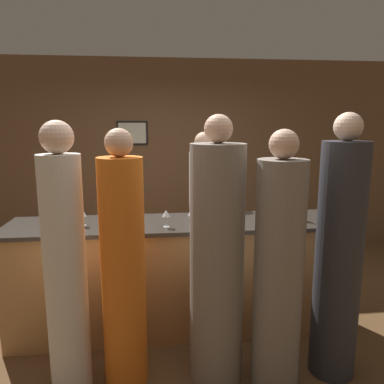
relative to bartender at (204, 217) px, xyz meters
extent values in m
plane|color=brown|center=(-0.36, -0.85, -0.84)|extent=(14.00, 14.00, 0.00)
cube|color=brown|center=(-0.36, 1.46, 0.56)|extent=(8.00, 0.06, 2.80)
cube|color=black|center=(-0.85, 1.42, 0.91)|extent=(0.44, 0.02, 0.34)
cube|color=silver|center=(-0.85, 1.40, 0.91)|extent=(0.39, 0.00, 0.29)
cube|color=#B27F4C|center=(-0.36, -0.85, -0.35)|extent=(2.94, 0.61, 0.99)
cube|color=#332D28|center=(-0.36, -0.85, 0.17)|extent=(3.00, 0.67, 0.04)
cylinder|color=silver|center=(0.00, 0.00, -0.05)|extent=(0.33, 0.33, 1.58)
sphere|color=tan|center=(0.00, 0.00, 0.85)|extent=(0.22, 0.22, 0.22)
cylinder|color=silver|center=(-1.18, -1.55, 0.01)|extent=(0.29, 0.29, 1.69)
sphere|color=beige|center=(-1.18, -1.55, 0.96)|extent=(0.22, 0.22, 0.22)
cylinder|color=gray|center=(0.30, -1.67, -0.01)|extent=(0.35, 0.35, 1.66)
sphere|color=tan|center=(0.30, -1.67, 0.92)|extent=(0.20, 0.20, 0.20)
cylinder|color=#2D2D33|center=(0.78, -1.59, 0.04)|extent=(0.34, 0.34, 1.77)
sphere|color=beige|center=(0.78, -1.59, 1.03)|extent=(0.20, 0.20, 0.20)
cylinder|color=gray|center=(-0.12, -1.55, 0.04)|extent=(0.39, 0.39, 1.76)
sphere|color=tan|center=(-0.12, -1.55, 1.02)|extent=(0.20, 0.20, 0.20)
cylinder|color=orange|center=(-0.79, -1.53, -0.01)|extent=(0.31, 0.31, 1.67)
sphere|color=tan|center=(-0.79, -1.53, 0.92)|extent=(0.19, 0.19, 0.19)
cylinder|color=black|center=(0.71, -0.82, 0.29)|extent=(0.07, 0.07, 0.21)
cylinder|color=black|center=(0.71, -0.82, 0.43)|extent=(0.03, 0.03, 0.07)
cylinder|color=silver|center=(-1.17, -0.89, 0.19)|extent=(0.05, 0.05, 0.00)
cylinder|color=silver|center=(-1.17, -0.89, 0.23)|extent=(0.01, 0.01, 0.08)
cone|color=silver|center=(-1.17, -0.89, 0.30)|extent=(0.07, 0.07, 0.06)
cylinder|color=silver|center=(-0.24, -1.06, 0.19)|extent=(0.05, 0.05, 0.00)
cylinder|color=silver|center=(-0.24, -1.06, 0.24)|extent=(0.01, 0.01, 0.10)
cone|color=silver|center=(-0.24, -1.06, 0.33)|extent=(0.07, 0.07, 0.08)
cylinder|color=silver|center=(-0.23, -0.95, 0.19)|extent=(0.05, 0.05, 0.00)
cylinder|color=silver|center=(-0.23, -0.95, 0.24)|extent=(0.01, 0.01, 0.10)
cone|color=silver|center=(-0.23, -0.95, 0.31)|extent=(0.06, 0.06, 0.06)
cylinder|color=silver|center=(-0.88, -0.92, 0.19)|extent=(0.05, 0.05, 0.00)
cylinder|color=silver|center=(-0.88, -0.92, 0.24)|extent=(0.01, 0.01, 0.10)
cone|color=silver|center=(-0.88, -0.92, 0.32)|extent=(0.08, 0.08, 0.06)
cylinder|color=silver|center=(0.49, -1.09, 0.19)|extent=(0.05, 0.05, 0.00)
cylinder|color=silver|center=(0.49, -1.09, 0.23)|extent=(0.01, 0.01, 0.08)
cone|color=silver|center=(0.49, -1.09, 0.30)|extent=(0.06, 0.06, 0.07)
cylinder|color=silver|center=(-1.25, -0.95, 0.19)|extent=(0.05, 0.05, 0.00)
cylinder|color=silver|center=(-1.25, -0.95, 0.23)|extent=(0.01, 0.01, 0.08)
cone|color=silver|center=(-1.25, -0.95, 0.31)|extent=(0.07, 0.07, 0.08)
cylinder|color=silver|center=(0.33, -1.07, 0.19)|extent=(0.05, 0.05, 0.00)
cylinder|color=silver|center=(0.33, -1.07, 0.23)|extent=(0.01, 0.01, 0.08)
cone|color=silver|center=(0.33, -1.07, 0.29)|extent=(0.07, 0.07, 0.06)
cylinder|color=silver|center=(-0.46, -1.01, 0.19)|extent=(0.05, 0.05, 0.00)
cylinder|color=silver|center=(-0.46, -1.01, 0.23)|extent=(0.01, 0.01, 0.09)
cone|color=silver|center=(-0.46, -1.01, 0.31)|extent=(0.07, 0.07, 0.06)
camera|label=1|loc=(-0.57, -4.07, 1.06)|focal=35.00mm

